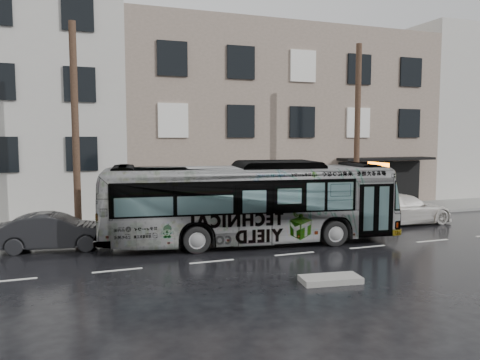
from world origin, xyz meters
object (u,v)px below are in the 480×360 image
Objects in this scene: utility_pole_rear at (75,129)px; sign_post at (373,192)px; white_sedan at (402,209)px; dark_sedan at (54,232)px; utility_pole_front at (357,131)px; bus at (250,203)px.

sign_post is (15.10, 0.00, -3.30)m from utility_pole_rear.
white_sedan reaches higher than dark_sedan.
sign_post is (1.10, 0.00, -3.30)m from utility_pole_front.
utility_pole_front is 3.75× the size of sign_post.
bus is (-8.54, -3.59, 0.33)m from sign_post.
utility_pole_front is 14.00m from utility_pole_rear.
utility_pole_rear is 1.73× the size of white_sedan.
dark_sedan is (-7.47, 1.51, -0.97)m from bus.
utility_pole_front is at bearing -56.58° from bus.
dark_sedan is at bearing 87.88° from white_sedan.
utility_pole_rear is 3.75× the size of sign_post.
sign_post is 2.27m from white_sedan.
utility_pole_front is 1.73× the size of white_sedan.
utility_pole_front reaches higher than white_sedan.
sign_post is at bearing 2.72° from white_sedan.
utility_pole_front is 0.75× the size of bus.
dark_sedan is (-0.90, -2.08, -3.94)m from utility_pole_rear.
sign_post is at bearing 0.00° from utility_pole_front.
utility_pole_rear is at bearing 180.00° from sign_post.
white_sedan is at bearing -85.54° from sign_post.
bus reaches higher than dark_sedan.
utility_pole_front is at bearing 0.00° from utility_pole_rear.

